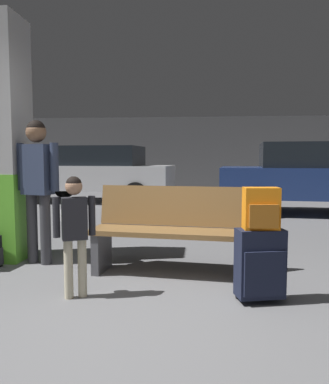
# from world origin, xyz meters

# --- Properties ---
(ground_plane) EXTENTS (18.00, 18.00, 0.10)m
(ground_plane) POSITION_xyz_m (0.00, 4.00, -0.05)
(ground_plane) COLOR slate
(garage_back_wall) EXTENTS (18.00, 0.12, 2.80)m
(garage_back_wall) POSITION_xyz_m (0.00, 12.86, 1.40)
(garage_back_wall) COLOR #565658
(garage_back_wall) RESTS_ON ground_plane
(structural_pillar) EXTENTS (0.57, 0.57, 2.78)m
(structural_pillar) POSITION_xyz_m (-1.80, 1.88, 1.38)
(structural_pillar) COLOR #66C633
(structural_pillar) RESTS_ON ground_plane
(bench) EXTENTS (1.65, 0.72, 0.89)m
(bench) POSITION_xyz_m (0.21, 1.44, 0.44)
(bench) COLOR brown
(bench) RESTS_ON ground_plane
(suitcase) EXTENTS (0.41, 0.30, 0.60)m
(suitcase) POSITION_xyz_m (1.00, 0.70, 0.32)
(suitcase) COLOR #191E33
(suitcase) RESTS_ON ground_plane
(backpack_bright) EXTENTS (0.29, 0.21, 0.34)m
(backpack_bright) POSITION_xyz_m (1.00, 0.70, 0.77)
(backpack_bright) COLOR orange
(backpack_bright) RESTS_ON suitcase
(child) EXTENTS (0.32, 0.19, 1.03)m
(child) POSITION_xyz_m (-0.54, 0.67, 0.63)
(child) COLOR beige
(child) RESTS_ON ground_plane
(adult) EXTENTS (0.53, 0.26, 1.60)m
(adult) POSITION_xyz_m (-1.29, 1.69, 0.98)
(adult) COLOR #38383D
(adult) RESTS_ON ground_plane
(parked_car_far) EXTENTS (4.22, 2.05, 1.51)m
(parked_car_far) POSITION_xyz_m (-2.24, 7.90, 0.81)
(parked_car_far) COLOR silver
(parked_car_far) RESTS_ON ground_plane
(parked_car_near) EXTENTS (4.25, 2.11, 1.51)m
(parked_car_near) POSITION_xyz_m (3.00, 6.01, 0.81)
(parked_car_near) COLOR navy
(parked_car_near) RESTS_ON ground_plane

